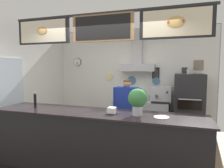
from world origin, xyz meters
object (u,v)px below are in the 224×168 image
at_px(pizza_oven, 188,108).
at_px(basil_vase, 138,100).
at_px(shop_worker, 127,113).
at_px(espresso_machine, 161,94).
at_px(potted_sage, 142,95).
at_px(napkin_holder, 112,111).
at_px(condiment_plate, 161,117).
at_px(potted_basil, 129,96).
at_px(pepper_grinder, 35,100).

distance_m(pizza_oven, basil_vase, 2.33).
bearing_deg(basil_vase, pizza_oven, 68.55).
relative_size(pizza_oven, shop_worker, 1.12).
relative_size(espresso_machine, potted_sage, 1.85).
bearing_deg(napkin_holder, condiment_plate, -0.79).
height_order(condiment_plate, napkin_holder, napkin_holder).
distance_m(pizza_oven, napkin_holder, 2.48).
xyz_separation_m(basil_vase, napkin_holder, (-0.39, -0.02, -0.18)).
height_order(shop_worker, espresso_machine, shop_worker).
bearing_deg(condiment_plate, shop_worker, 124.56).
bearing_deg(condiment_plate, espresso_machine, 94.18).
height_order(potted_basil, napkin_holder, napkin_holder).
bearing_deg(pepper_grinder, pizza_oven, 38.76).
xyz_separation_m(shop_worker, potted_sage, (0.13, 1.11, 0.25)).
xyz_separation_m(shop_worker, potted_basil, (-0.24, 1.19, 0.20)).
relative_size(pizza_oven, potted_basil, 9.27).
distance_m(potted_sage, condiment_plate, 2.33).
xyz_separation_m(pizza_oven, napkin_holder, (-1.22, -2.14, 0.30)).
xyz_separation_m(shop_worker, pepper_grinder, (-1.39, -1.12, 0.40)).
height_order(pizza_oven, potted_sage, pizza_oven).
bearing_deg(condiment_plate, potted_basil, 113.79).
bearing_deg(shop_worker, condiment_plate, 126.82).
bearing_deg(shop_worker, pepper_grinder, 40.96).
bearing_deg(pizza_oven, napkin_holder, -119.82).
relative_size(pepper_grinder, condiment_plate, 1.29).
distance_m(shop_worker, napkin_holder, 1.16).
height_order(pizza_oven, napkin_holder, pizza_oven).
relative_size(potted_sage, condiment_plate, 1.28).
xyz_separation_m(pizza_oven, basil_vase, (-0.83, -2.12, 0.48)).
distance_m(basil_vase, pepper_grinder, 1.83).
distance_m(pizza_oven, pepper_grinder, 3.43).
bearing_deg(potted_basil, shop_worker, -78.42).
distance_m(espresso_machine, potted_sage, 0.48).
relative_size(pizza_oven, potted_sage, 6.24).
bearing_deg(potted_sage, napkin_holder, -92.49).
xyz_separation_m(pizza_oven, potted_basil, (-1.51, 0.17, 0.20)).
bearing_deg(potted_sage, pizza_oven, -4.81).
xyz_separation_m(shop_worker, basil_vase, (0.43, -1.10, 0.49)).
bearing_deg(espresso_machine, potted_basil, 175.67).
height_order(potted_basil, pepper_grinder, pepper_grinder).
xyz_separation_m(potted_basil, napkin_holder, (0.28, -2.31, 0.11)).
bearing_deg(espresso_machine, potted_sage, -178.58).
relative_size(shop_worker, pepper_grinder, 5.51).
bearing_deg(potted_sage, basil_vase, -82.40).
bearing_deg(espresso_machine, pepper_grinder, -131.88).
xyz_separation_m(espresso_machine, basil_vase, (-0.18, -2.23, 0.20)).
bearing_deg(napkin_holder, potted_sage, 87.51).
distance_m(basil_vase, napkin_holder, 0.43).
height_order(potted_sage, napkin_holder, napkin_holder).
bearing_deg(basil_vase, shop_worker, 111.31).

